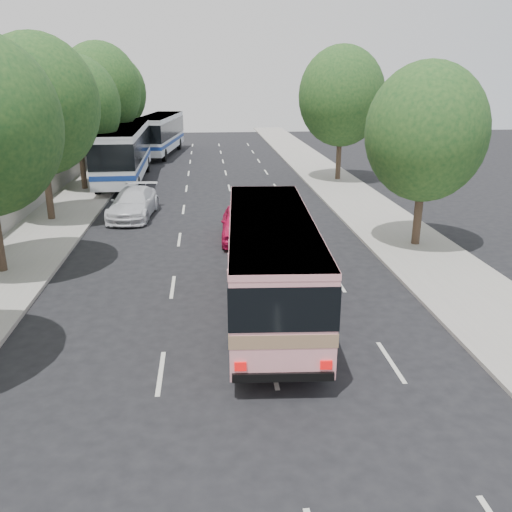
{
  "coord_description": "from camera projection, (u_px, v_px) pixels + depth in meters",
  "views": [
    {
      "loc": [
        -0.6,
        -14.45,
        7.29
      ],
      "look_at": [
        0.99,
        2.48,
        1.6
      ],
      "focal_mm": 38.0,
      "sensor_mm": 36.0,
      "label": 1
    }
  ],
  "objects": [
    {
      "name": "taxi_roof_sign",
      "position": [
        241.0,
        205.0,
        24.81
      ],
      "size": [
        0.56,
        0.21,
        0.18
      ],
      "primitive_type": "cube",
      "rotation": [
        0.0,
        0.0,
        -0.05
      ],
      "color": "silver",
      "rests_on": "pink_taxi"
    },
    {
      "name": "pink_taxi",
      "position": [
        241.0,
        223.0,
        25.09
      ],
      "size": [
        2.06,
        4.66,
        1.56
      ],
      "primitive_type": "imported",
      "rotation": [
        0.0,
        0.0,
        -0.05
      ],
      "color": "#CE1148",
      "rests_on": "ground"
    },
    {
      "name": "low_wall",
      "position": [
        49.0,
        183.0,
        33.69
      ],
      "size": [
        0.3,
        90.0,
        1.5
      ],
      "primitive_type": "cube",
      "color": "#9E998E",
      "rests_on": "sidewalk_left"
    },
    {
      "name": "tree_left_e",
      "position": [
        100.0,
        87.0,
        41.49
      ],
      "size": [
        6.3,
        6.3,
        9.82
      ],
      "color": "#38281E",
      "rests_on": "ground"
    },
    {
      "name": "tree_left_d",
      "position": [
        77.0,
        103.0,
        34.18
      ],
      "size": [
        5.52,
        5.52,
        8.6
      ],
      "color": "#38281E",
      "rests_on": "ground"
    },
    {
      "name": "tour_coach_front",
      "position": [
        124.0,
        149.0,
        38.2
      ],
      "size": [
        3.05,
        12.92,
        3.85
      ],
      "rotation": [
        0.0,
        0.0,
        0.02
      ],
      "color": "white",
      "rests_on": "ground"
    },
    {
      "name": "tree_right_near",
      "position": [
        429.0,
        128.0,
        22.64
      ],
      "size": [
        5.1,
        5.1,
        7.95
      ],
      "color": "#38281E",
      "rests_on": "ground"
    },
    {
      "name": "tour_coach_rear",
      "position": [
        160.0,
        131.0,
        51.51
      ],
      "size": [
        4.1,
        12.57,
        3.69
      ],
      "rotation": [
        0.0,
        0.0,
        -0.12
      ],
      "color": "white",
      "rests_on": "ground"
    },
    {
      "name": "tree_left_f",
      "position": [
        114.0,
        90.0,
        49.16
      ],
      "size": [
        5.88,
        5.88,
        9.16
      ],
      "color": "#38281E",
      "rests_on": "ground"
    },
    {
      "name": "white_pickup",
      "position": [
        133.0,
        203.0,
        29.07
      ],
      "size": [
        2.6,
        5.4,
        1.52
      ],
      "primitive_type": "imported",
      "rotation": [
        0.0,
        0.0,
        -0.09
      ],
      "color": "silver",
      "rests_on": "ground"
    },
    {
      "name": "tree_left_c",
      "position": [
        39.0,
        100.0,
        26.46
      ],
      "size": [
        6.0,
        6.0,
        9.35
      ],
      "color": "#38281E",
      "rests_on": "ground"
    },
    {
      "name": "tree_right_far",
      "position": [
        343.0,
        93.0,
        37.48
      ],
      "size": [
        6.0,
        6.0,
        9.35
      ],
      "color": "#38281E",
      "rests_on": "ground"
    },
    {
      "name": "ground",
      "position": [
        230.0,
        335.0,
        16.01
      ],
      "size": [
        120.0,
        120.0,
        0.0
      ],
      "primitive_type": "plane",
      "color": "black",
      "rests_on": "ground"
    },
    {
      "name": "sidewalk_right",
      "position": [
        344.0,
        191.0,
        35.63
      ],
      "size": [
        4.0,
        90.0,
        0.12
      ],
      "primitive_type": "cube",
      "color": "#9E998E",
      "rests_on": "ground"
    },
    {
      "name": "pink_bus",
      "position": [
        271.0,
        255.0,
        16.84
      ],
      "size": [
        3.1,
        10.06,
        3.17
      ],
      "rotation": [
        0.0,
        0.0,
        -0.06
      ],
      "color": "#FDA3A9",
      "rests_on": "ground"
    },
    {
      "name": "sidewalk_left",
      "position": [
        80.0,
        196.0,
        34.11
      ],
      "size": [
        4.0,
        90.0,
        0.15
      ],
      "primitive_type": "cube",
      "color": "#9E998E",
      "rests_on": "ground"
    }
  ]
}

